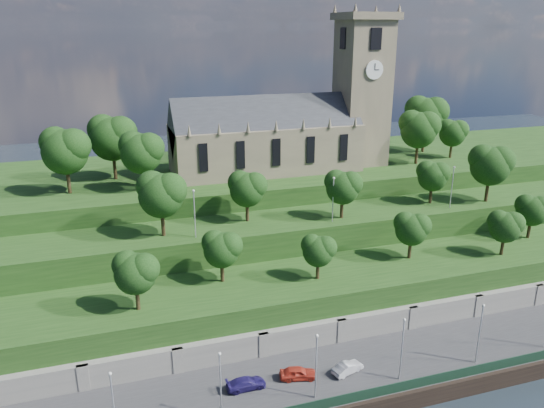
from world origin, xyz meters
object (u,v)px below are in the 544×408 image
object	(u,v)px
car_left	(298,373)
car_middle	(348,368)
church	(292,126)
car_right	(246,383)

from	to	relation	value
car_left	car_middle	xyz separation A→B (m)	(5.67, -0.73, -0.07)
church	car_left	xyz separation A→B (m)	(-13.40, -39.97, -19.82)
car_middle	car_right	world-z (taller)	car_right
car_left	car_right	xyz separation A→B (m)	(-5.90, 0.11, -0.07)
car_left	car_middle	distance (m)	5.71
church	car_right	world-z (taller)	church
car_middle	car_right	size ratio (longest dim) A/B	0.87
car_middle	car_left	bearing A→B (deg)	65.50
car_middle	car_right	distance (m)	11.60
car_left	car_right	bearing A→B (deg)	102.11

